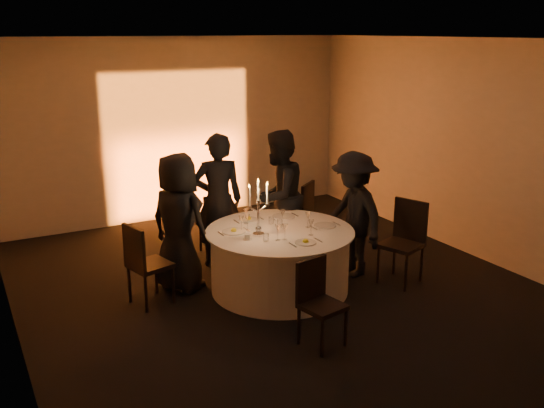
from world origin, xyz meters
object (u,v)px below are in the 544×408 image
chair_left (144,260)px  chair_back_right (300,211)px  coffee_cup (247,237)px  chair_right (405,237)px  chair_front (318,298)px  guest_back_left (218,200)px  guest_right (353,214)px  guest_back_right (278,196)px  guest_left (179,223)px  banquet_table (280,260)px  chair_back_left (216,221)px  candelabra (258,215)px

chair_left → chair_back_right: 2.67m
coffee_cup → chair_back_right: bearing=40.6°
chair_right → chair_front: chair_right is taller
guest_back_left → guest_right: size_ratio=1.11×
guest_back_right → guest_back_left: bearing=-41.5°
guest_back_left → guest_left: bearing=50.6°
banquet_table → guest_back_left: (-0.32, 1.13, 0.52)m
chair_back_left → chair_right: 2.63m
chair_left → chair_front: size_ratio=1.10×
chair_back_left → guest_back_left: 0.54m
coffee_cup → candelabra: size_ratio=0.16×
banquet_table → guest_right: 1.16m
chair_back_right → chair_right: bearing=71.1°
chair_back_right → guest_back_left: (-1.29, -0.02, 0.34)m
guest_back_left → coffee_cup: size_ratio=16.49×
coffee_cup → guest_right: bearing=3.8°
guest_right → coffee_cup: 1.57m
chair_back_right → guest_right: bearing=57.9°
candelabra → banquet_table: bearing=5.3°
chair_front → chair_back_right: bearing=51.2°
chair_right → coffee_cup: bearing=-121.4°
candelabra → chair_back_left: bearing=86.5°
banquet_table → guest_left: size_ratio=1.05×
guest_right → chair_back_right: bearing=-174.9°
guest_back_right → candelabra: bearing=22.5°
coffee_cup → chair_front: bearing=-81.4°
banquet_table → guest_back_left: guest_back_left is taller
banquet_table → candelabra: size_ratio=2.60×
chair_right → guest_back_left: size_ratio=0.58×
chair_right → guest_back_left: bearing=-151.9°
chair_right → candelabra: 1.93m
chair_back_left → guest_right: guest_right is taller
chair_left → banquet_table: bearing=-117.5°
banquet_table → chair_left: size_ratio=1.84×
chair_back_right → guest_back_left: bearing=-36.5°
chair_back_left → coffee_cup: chair_back_left is taller
guest_back_left → guest_back_right: (0.81, -0.20, 0.00)m
chair_right → chair_front: bearing=-85.8°
banquet_table → coffee_cup: bearing=-167.5°
guest_back_right → chair_back_right: bearing=176.0°
chair_front → chair_right: bearing=13.0°
guest_left → chair_back_right: bearing=-105.1°
chair_left → chair_back_left: size_ratio=1.08×
guest_left → coffee_cup: bearing=-171.5°
chair_right → guest_back_right: bearing=-164.7°
chair_front → guest_back_right: 2.44m
chair_left → guest_left: bearing=-79.8°
guest_back_left → coffee_cup: 1.25m
coffee_cup → candelabra: 0.29m
banquet_table → guest_back_right: bearing=62.1°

